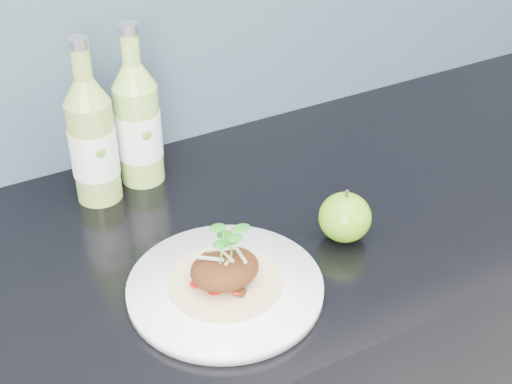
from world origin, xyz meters
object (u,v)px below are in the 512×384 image
(dinner_plate, at_px, (225,288))
(cider_bottle_right, at_px, (138,124))
(cider_bottle_left, at_px, (93,141))
(green_apple, at_px, (345,217))

(dinner_plate, relative_size, cider_bottle_right, 1.01)
(cider_bottle_left, bearing_deg, cider_bottle_right, 14.73)
(green_apple, xyz_separation_m, cider_bottle_left, (-0.28, 0.28, 0.07))
(dinner_plate, height_order, cider_bottle_right, cider_bottle_right)
(cider_bottle_left, distance_m, cider_bottle_right, 0.08)
(dinner_plate, xyz_separation_m, green_apple, (0.21, 0.02, 0.03))
(dinner_plate, xyz_separation_m, cider_bottle_left, (-0.07, 0.30, 0.09))
(cider_bottle_left, bearing_deg, green_apple, -42.37)
(green_apple, distance_m, cider_bottle_left, 0.40)
(cider_bottle_right, bearing_deg, cider_bottle_left, -175.72)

